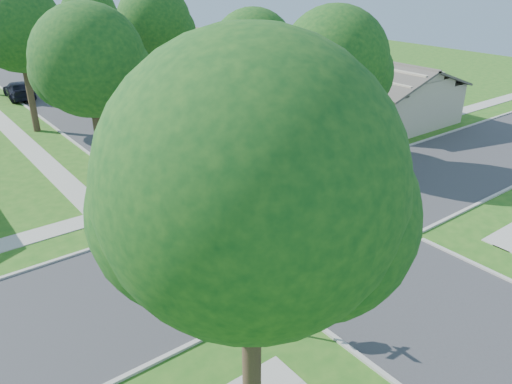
{
  "coord_description": "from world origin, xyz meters",
  "views": [
    {
      "loc": [
        -12.74,
        -13.99,
        10.4
      ],
      "look_at": [
        -1.08,
        1.2,
        1.6
      ],
      "focal_mm": 35.0,
      "sensor_mm": 36.0,
      "label": 1
    }
  ],
  "objects_px": {
    "tree_sw_corner": "(253,197)",
    "car_curb_west": "(19,90)",
    "car_curb_east": "(108,93)",
    "tree_w_mid": "(19,32)",
    "stop_sign_sw": "(281,276)",
    "tree_e_near": "(254,56)",
    "tree_e_far": "(90,16)",
    "tree_e_mid": "(155,25)",
    "house_ne_far": "(223,60)",
    "tree_ne_corner": "(335,66)",
    "stop_sign_ne": "(302,136)",
    "car_driveway": "(357,135)",
    "tree_w_near": "(91,66)",
    "house_ne_near": "(356,93)"
  },
  "relations": [
    {
      "from": "stop_sign_ne",
      "to": "tree_w_mid",
      "type": "distance_m",
      "value": 19.31
    },
    {
      "from": "tree_e_mid",
      "to": "tree_w_near",
      "type": "xyz_separation_m",
      "value": [
        -9.4,
        -12.0,
        -0.14
      ]
    },
    {
      "from": "tree_e_near",
      "to": "car_driveway",
      "type": "distance_m",
      "value": 8.19
    },
    {
      "from": "stop_sign_sw",
      "to": "tree_e_far",
      "type": "height_order",
      "value": "tree_e_far"
    },
    {
      "from": "tree_w_mid",
      "to": "tree_ne_corner",
      "type": "bearing_deg",
      "value": -56.78
    },
    {
      "from": "tree_ne_corner",
      "to": "car_curb_east",
      "type": "height_order",
      "value": "tree_ne_corner"
    },
    {
      "from": "stop_sign_ne",
      "to": "car_curb_east",
      "type": "height_order",
      "value": "stop_sign_ne"
    },
    {
      "from": "tree_e_mid",
      "to": "car_curb_east",
      "type": "height_order",
      "value": "tree_e_mid"
    },
    {
      "from": "tree_sw_corner",
      "to": "tree_e_far",
      "type": "bearing_deg",
      "value": 73.44
    },
    {
      "from": "tree_e_near",
      "to": "tree_w_mid",
      "type": "distance_m",
      "value": 15.26
    },
    {
      "from": "car_curb_west",
      "to": "tree_w_mid",
      "type": "bearing_deg",
      "value": 85.6
    },
    {
      "from": "stop_sign_sw",
      "to": "tree_e_far",
      "type": "relative_size",
      "value": 0.34
    },
    {
      "from": "stop_sign_sw",
      "to": "car_curb_west",
      "type": "height_order",
      "value": "stop_sign_sw"
    },
    {
      "from": "tree_w_near",
      "to": "car_driveway",
      "type": "xyz_separation_m",
      "value": [
        15.05,
        -3.2,
        -5.47
      ]
    },
    {
      "from": "house_ne_near",
      "to": "car_curb_west",
      "type": "bearing_deg",
      "value": 133.53
    },
    {
      "from": "house_ne_far",
      "to": "car_curb_east",
      "type": "height_order",
      "value": "house_ne_far"
    },
    {
      "from": "tree_sw_corner",
      "to": "tree_w_near",
      "type": "bearing_deg",
      "value": 80.1
    },
    {
      "from": "tree_e_near",
      "to": "tree_w_near",
      "type": "relative_size",
      "value": 0.92
    },
    {
      "from": "tree_sw_corner",
      "to": "tree_w_mid",
      "type": "bearing_deg",
      "value": 84.3
    },
    {
      "from": "tree_w_near",
      "to": "car_curb_east",
      "type": "relative_size",
      "value": 1.92
    },
    {
      "from": "stop_sign_sw",
      "to": "car_driveway",
      "type": "bearing_deg",
      "value": 34.82
    },
    {
      "from": "stop_sign_sw",
      "to": "tree_w_mid",
      "type": "relative_size",
      "value": 0.31
    },
    {
      "from": "stop_sign_ne",
      "to": "tree_w_near",
      "type": "height_order",
      "value": "tree_w_near"
    },
    {
      "from": "car_driveway",
      "to": "tree_e_mid",
      "type": "bearing_deg",
      "value": -2.11
    },
    {
      "from": "car_curb_west",
      "to": "tree_e_far",
      "type": "bearing_deg",
      "value": -156.93
    },
    {
      "from": "stop_sign_ne",
      "to": "tree_e_mid",
      "type": "xyz_separation_m",
      "value": [
        0.06,
        16.31,
        4.22
      ]
    },
    {
      "from": "tree_ne_corner",
      "to": "tree_e_far",
      "type": "bearing_deg",
      "value": 93.09
    },
    {
      "from": "tree_e_far",
      "to": "house_ne_near",
      "type": "height_order",
      "value": "tree_e_far"
    },
    {
      "from": "stop_sign_sw",
      "to": "tree_e_near",
      "type": "height_order",
      "value": "tree_e_near"
    },
    {
      "from": "tree_e_far",
      "to": "tree_ne_corner",
      "type": "bearing_deg",
      "value": -86.91
    },
    {
      "from": "tree_sw_corner",
      "to": "car_curb_west",
      "type": "distance_m",
      "value": 38.83
    },
    {
      "from": "car_curb_east",
      "to": "car_curb_west",
      "type": "bearing_deg",
      "value": 128.18
    },
    {
      "from": "tree_w_near",
      "to": "tree_w_mid",
      "type": "xyz_separation_m",
      "value": [
        0.0,
        12.0,
        0.37
      ]
    },
    {
      "from": "tree_w_near",
      "to": "tree_ne_corner",
      "type": "bearing_deg",
      "value": -23.56
    },
    {
      "from": "tree_w_mid",
      "to": "car_curb_west",
      "type": "bearing_deg",
      "value": 81.96
    },
    {
      "from": "car_driveway",
      "to": "car_curb_east",
      "type": "distance_m",
      "value": 21.07
    },
    {
      "from": "stop_sign_ne",
      "to": "tree_sw_corner",
      "type": "xyz_separation_m",
      "value": [
        -12.14,
        -11.69,
        4.23
      ]
    },
    {
      "from": "stop_sign_ne",
      "to": "tree_e_far",
      "type": "distance_m",
      "value": 29.57
    },
    {
      "from": "tree_e_far",
      "to": "tree_w_near",
      "type": "height_order",
      "value": "tree_w_near"
    },
    {
      "from": "stop_sign_ne",
      "to": "tree_e_far",
      "type": "height_order",
      "value": "tree_e_far"
    },
    {
      "from": "tree_e_far",
      "to": "tree_w_mid",
      "type": "bearing_deg",
      "value": -125.85
    },
    {
      "from": "stop_sign_ne",
      "to": "tree_sw_corner",
      "type": "height_order",
      "value": "tree_sw_corner"
    },
    {
      "from": "tree_e_near",
      "to": "tree_w_mid",
      "type": "height_order",
      "value": "tree_w_mid"
    },
    {
      "from": "tree_w_mid",
      "to": "house_ne_far",
      "type": "bearing_deg",
      "value": 21.17
    },
    {
      "from": "tree_w_mid",
      "to": "car_curb_east",
      "type": "relative_size",
      "value": 2.04
    },
    {
      "from": "tree_w_near",
      "to": "stop_sign_sw",
      "type": "bearing_deg",
      "value": -90.23
    },
    {
      "from": "tree_e_mid",
      "to": "car_driveway",
      "type": "height_order",
      "value": "tree_e_mid"
    },
    {
      "from": "tree_e_far",
      "to": "house_ne_far",
      "type": "xyz_separation_m",
      "value": [
        11.24,
        -5.01,
        -4.46
      ]
    },
    {
      "from": "tree_e_near",
      "to": "tree_e_mid",
      "type": "height_order",
      "value": "tree_e_mid"
    },
    {
      "from": "stop_sign_sw",
      "to": "tree_w_near",
      "type": "bearing_deg",
      "value": 89.77
    }
  ]
}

